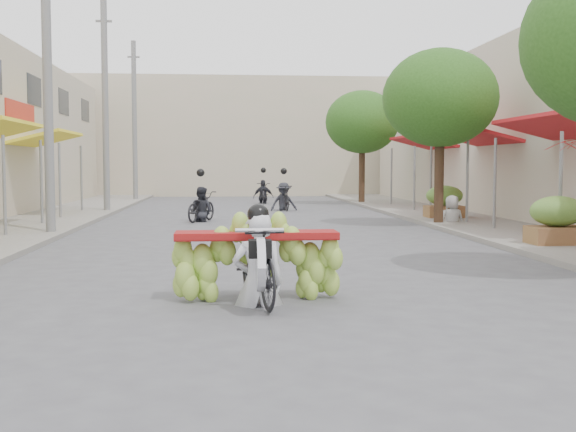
# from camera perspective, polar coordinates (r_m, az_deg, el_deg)

# --- Properties ---
(ground) EXTENTS (120.00, 120.00, 0.00)m
(ground) POSITION_cam_1_polar(r_m,az_deg,el_deg) (7.22, 2.85, -10.58)
(ground) COLOR #555459
(ground) RESTS_ON ground
(sidewalk_left) EXTENTS (4.00, 60.00, 0.12)m
(sidewalk_left) POSITION_cam_1_polar(r_m,az_deg,el_deg) (22.80, -20.43, -0.64)
(sidewalk_left) COLOR gray
(sidewalk_left) RESTS_ON ground
(sidewalk_right) EXTENTS (4.00, 60.00, 0.12)m
(sidewalk_right) POSITION_cam_1_polar(r_m,az_deg,el_deg) (23.39, 14.83, -0.41)
(sidewalk_right) COLOR gray
(sidewalk_right) RESTS_ON ground
(far_building) EXTENTS (20.00, 6.00, 7.00)m
(far_building) POSITION_cam_1_polar(r_m,az_deg,el_deg) (44.96, -3.90, 6.17)
(far_building) COLOR #BCAF95
(far_building) RESTS_ON ground
(utility_pole_mid) EXTENTS (0.60, 0.24, 8.00)m
(utility_pole_mid) POSITION_cam_1_polar(r_m,az_deg,el_deg) (19.55, -18.48, 10.31)
(utility_pole_mid) COLOR slate
(utility_pole_mid) RESTS_ON ground
(utility_pole_far) EXTENTS (0.60, 0.24, 8.00)m
(utility_pole_far) POSITION_cam_1_polar(r_m,az_deg,el_deg) (28.35, -14.24, 8.38)
(utility_pole_far) COLOR slate
(utility_pole_far) RESTS_ON ground
(utility_pole_back) EXTENTS (0.60, 0.24, 8.00)m
(utility_pole_back) POSITION_cam_1_polar(r_m,az_deg,el_deg) (37.24, -12.03, 7.35)
(utility_pole_back) COLOR slate
(utility_pole_back) RESTS_ON ground
(street_tree_mid) EXTENTS (3.40, 3.40, 5.25)m
(street_tree_mid) POSITION_cam_1_polar(r_m,az_deg,el_deg) (21.95, 11.93, 9.09)
(street_tree_mid) COLOR #3A2719
(street_tree_mid) RESTS_ON ground
(street_tree_far) EXTENTS (3.40, 3.40, 5.25)m
(street_tree_far) POSITION_cam_1_polar(r_m,az_deg,el_deg) (33.58, 5.88, 7.37)
(street_tree_far) COLOR #3A2719
(street_tree_far) RESTS_ON ground
(produce_crate_mid) EXTENTS (1.20, 0.88, 1.16)m
(produce_crate_mid) POSITION_cam_1_polar(r_m,az_deg,el_deg) (16.59, 20.52, -0.04)
(produce_crate_mid) COLOR brown
(produce_crate_mid) RESTS_ON ground
(produce_crate_far) EXTENTS (1.20, 0.88, 1.16)m
(produce_crate_far) POSITION_cam_1_polar(r_m,az_deg,el_deg) (24.04, 12.26, 1.31)
(produce_crate_far) COLOR brown
(produce_crate_far) RESTS_ON ground
(banana_motorbike) EXTENTS (2.20, 1.92, 2.25)m
(banana_motorbike) POSITION_cam_1_polar(r_m,az_deg,el_deg) (9.49, -2.43, -2.51)
(banana_motorbike) COLOR black
(banana_motorbike) RESTS_ON ground
(pedestrian) EXTENTS (0.80, 0.49, 1.59)m
(pedestrian) POSITION_cam_1_polar(r_m,az_deg,el_deg) (22.38, 12.85, 1.62)
(pedestrian) COLOR silver
(pedestrian) RESTS_ON ground
(bg_motorbike_a) EXTENTS (1.28, 1.83, 1.95)m
(bg_motorbike_a) POSITION_cam_1_polar(r_m,az_deg,el_deg) (23.38, -6.91, 1.34)
(bg_motorbike_a) COLOR black
(bg_motorbike_a) RESTS_ON ground
(bg_motorbike_b) EXTENTS (1.12, 1.87, 1.95)m
(bg_motorbike_b) POSITION_cam_1_polar(r_m,az_deg,el_deg) (28.85, -0.34, 2.08)
(bg_motorbike_b) COLOR black
(bg_motorbike_b) RESTS_ON ground
(bg_motorbike_c) EXTENTS (1.00, 1.75, 1.95)m
(bg_motorbike_c) POSITION_cam_1_polar(r_m,az_deg,el_deg) (34.22, -1.96, 2.30)
(bg_motorbike_c) COLOR black
(bg_motorbike_c) RESTS_ON ground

